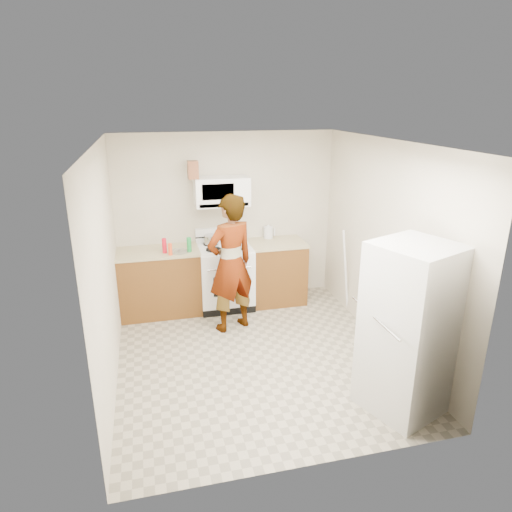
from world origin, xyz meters
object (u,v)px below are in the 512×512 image
object	(u,v)px
microwave	(222,191)
person	(231,264)
fridge	(409,329)
kettle	(268,232)
saucepan	(211,239)
gas_range	(225,275)

from	to	relation	value
microwave	person	world-z (taller)	microwave
fridge	kettle	world-z (taller)	fridge
fridge	kettle	size ratio (longest dim) A/B	9.94
fridge	saucepan	bearing A→B (deg)	95.47
gas_range	saucepan	xyz separation A→B (m)	(-0.17, 0.11, 0.53)
person	microwave	bearing A→B (deg)	-115.24
person	fridge	bearing A→B (deg)	101.13
fridge	saucepan	size ratio (longest dim) A/B	8.17
microwave	gas_range	bearing A→B (deg)	-90.00
person	gas_range	bearing A→B (deg)	-115.77
microwave	fridge	distance (m)	3.25
person	fridge	distance (m)	2.43
kettle	saucepan	distance (m)	0.89
fridge	kettle	bearing A→B (deg)	79.32
microwave	saucepan	world-z (taller)	microwave
person	kettle	distance (m)	1.21
microwave	kettle	distance (m)	0.99
gas_range	microwave	size ratio (longest dim) A/B	1.49
gas_range	saucepan	size ratio (longest dim) A/B	5.43
fridge	microwave	bearing A→B (deg)	92.58
kettle	fridge	bearing A→B (deg)	-64.10
saucepan	person	bearing A→B (deg)	-81.15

